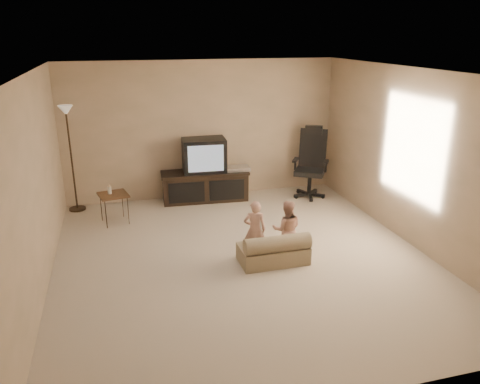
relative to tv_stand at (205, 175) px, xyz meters
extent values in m
plane|color=#B8A892|center=(0.03, -2.49, -0.48)|extent=(5.50, 5.50, 0.00)
plane|color=silver|center=(0.03, -2.49, 2.02)|extent=(5.50, 5.50, 0.00)
plane|color=tan|center=(0.03, 0.26, 0.77)|extent=(5.00, 0.00, 5.00)
plane|color=tan|center=(0.03, -5.24, 0.77)|extent=(5.00, 0.00, 5.00)
plane|color=tan|center=(-2.47, -2.49, 0.77)|extent=(0.00, 5.50, 5.50)
plane|color=tan|center=(2.53, -2.49, 0.77)|extent=(0.00, 5.50, 5.50)
cube|color=black|center=(-0.01, 0.00, -0.23)|extent=(1.57, 0.65, 0.49)
cube|color=black|center=(-0.01, 0.00, 0.05)|extent=(1.61, 0.70, 0.04)
cube|color=black|center=(-0.39, -0.26, -0.23)|extent=(0.64, 0.06, 0.37)
cube|color=black|center=(0.33, -0.30, -0.23)|extent=(0.64, 0.06, 0.37)
cube|color=black|center=(-0.01, 0.02, 0.37)|extent=(0.80, 0.60, 0.60)
cube|color=silver|center=(-0.02, -0.26, 0.37)|extent=(0.63, 0.05, 0.47)
cube|color=#B7B7B9|center=(0.59, -0.10, 0.10)|extent=(0.46, 0.34, 0.07)
cylinder|color=black|center=(1.91, -0.38, -0.22)|extent=(0.07, 0.07, 0.42)
cube|color=black|center=(1.91, -0.38, 0.02)|extent=(0.72, 0.72, 0.09)
cube|color=black|center=(2.04, -0.17, 0.41)|extent=(0.52, 0.42, 0.73)
cube|color=black|center=(2.04, -0.17, 0.75)|extent=(0.32, 0.25, 0.17)
cube|color=black|center=(1.67, -0.23, 0.22)|extent=(0.22, 0.29, 0.04)
cube|color=black|center=(2.15, -0.53, 0.22)|extent=(0.22, 0.29, 0.04)
cube|color=brown|center=(-1.64, -0.71, 0.00)|extent=(0.53, 0.53, 0.03)
cylinder|color=#2F2215|center=(-1.77, -0.92, -0.24)|extent=(0.01, 0.01, 0.49)
cylinder|color=#2F2215|center=(-1.43, -0.84, -0.24)|extent=(0.01, 0.01, 0.49)
cylinder|color=#2F2215|center=(-1.85, -0.58, -0.24)|extent=(0.01, 0.01, 0.49)
cylinder|color=#2F2215|center=(-1.50, -0.50, -0.24)|extent=(0.01, 0.01, 0.49)
cylinder|color=beige|center=(-1.69, -0.68, 0.07)|extent=(0.06, 0.06, 0.12)
cone|color=#D3B48A|center=(-1.69, -0.68, 0.16)|extent=(0.05, 0.05, 0.04)
cylinder|color=#2F2215|center=(-2.27, 0.06, -0.46)|extent=(0.28, 0.28, 0.03)
cylinder|color=#2F2215|center=(-2.27, 0.06, 0.39)|extent=(0.03, 0.03, 1.72)
cone|color=beige|center=(-2.27, 0.06, 1.26)|extent=(0.24, 0.24, 0.16)
cube|color=gray|center=(0.40, -2.69, -0.36)|extent=(0.91, 0.50, 0.24)
cylinder|color=gray|center=(0.40, -2.85, -0.14)|extent=(0.89, 0.23, 0.22)
imported|color=#DAA088|center=(0.19, -2.52, -0.06)|extent=(0.35, 0.29, 0.83)
imported|color=#DAA088|center=(0.62, -2.61, -0.06)|extent=(0.45, 0.32, 0.83)
camera|label=1|loc=(-1.52, -8.08, 2.48)|focal=35.00mm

